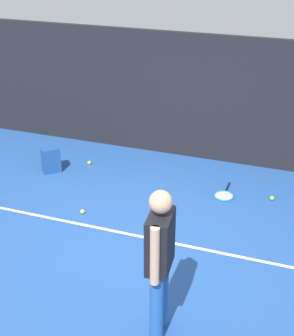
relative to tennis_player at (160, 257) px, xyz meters
The scene contains 9 objects.
ground_plane 1.77m from the tennis_player, 119.39° to the left, with size 12.00×12.00×0.00m, color #234C93.
back_fence 4.35m from the tennis_player, 99.62° to the left, with size 10.00×0.10×2.22m, color black.
court_line 1.97m from the tennis_player, 115.05° to the left, with size 9.00×0.05×0.00m, color white.
tennis_player is the anchor object (origin of this frame).
tennis_racket 3.18m from the tennis_player, 88.34° to the left, with size 0.33×0.61×0.03m.
backpack 4.16m from the tennis_player, 135.02° to the left, with size 0.38×0.38×0.44m.
tennis_ball_near_player 4.21m from the tennis_player, 125.64° to the left, with size 0.07×0.07×0.07m, color #CCE033.
tennis_ball_mid_court 3.38m from the tennis_player, 75.56° to the left, with size 0.07×0.07×0.07m, color #CCE033.
tennis_ball_far_left 2.72m from the tennis_player, 134.39° to the left, with size 0.07×0.07×0.07m, color #CCE033.
Camera 1 is at (1.88, -4.95, 3.90)m, focal length 52.44 mm.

